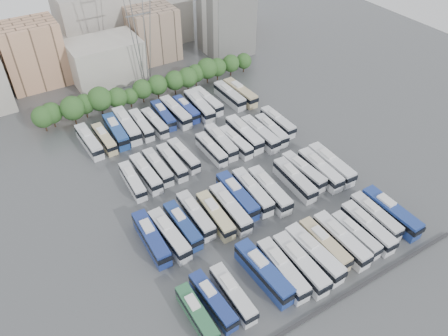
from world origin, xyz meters
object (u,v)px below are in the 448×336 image
bus_r1_s4 (215,215)px  bus_r2_s4 (172,162)px  bus_r0_s12 (375,216)px  bus_r2_s11 (260,133)px  bus_r0_s11 (367,227)px  bus_r3_s7 (176,112)px  bus_r1_s5 (230,208)px  bus_r3_s8 (186,109)px  bus_r2_s8 (221,142)px  bus_r2_s12 (271,130)px  bus_r3_s2 (116,131)px  bus_r0_s5 (282,269)px  bus_r1_s1 (169,235)px  bus_r0_s8 (324,244)px  bus_r3_s0 (89,141)px  bus_r1_s7 (252,191)px  bus_r0_s10 (355,235)px  bus_r1_s8 (269,190)px  bus_r3_s9 (199,106)px  electricity_pylon (139,24)px  bus_r2_s7 (211,149)px  bus_r0_s4 (264,272)px  bus_r3_s6 (163,115)px  bus_r2_s5 (184,155)px  bus_r2_s13 (278,122)px  bus_r0_s0 (197,314)px  bus_r0_s9 (341,240)px  bus_r2_s2 (146,173)px  apartment_tower (226,13)px  bus_r3_s12 (229,95)px  bus_r0_s13 (391,212)px  bus_r3_s1 (104,139)px  bus_r1_s3 (196,215)px  bus_r3_s4 (141,125)px  bus_r2_s1 (133,181)px  bus_r0_s7 (314,254)px  bus_r0_s1 (213,301)px  bus_r1_s6 (237,196)px  bus_r2_s9 (235,142)px  bus_r3_s13 (240,93)px  bus_r0_s2 (233,294)px  bus_r3_s3 (127,125)px  bus_r1_s2 (183,225)px  bus_r1_s12 (320,169)px  bus_r1_s11 (303,171)px  bus_r3_s5 (155,123)px  bus_r1_s13 (331,164)px  bus_r1_s0 (151,238)px  bus_r1_s10 (295,180)px

bus_r1_s4 → bus_r2_s4: size_ratio=1.04×
bus_r0_s12 → bus_r2_s11: bus_r2_s11 is taller
bus_r0_s11 → bus_r3_s7: bearing=104.7°
bus_r1_s5 → bus_r3_s8: 38.79m
bus_r0_s12 → bus_r2_s8: (-13.17, 36.48, 0.04)m
bus_r2_s12 → bus_r3_s2: size_ratio=0.92×
bus_r0_s5 → bus_r1_s1: (-13.19, 17.26, -0.03)m
bus_r0_s8 → bus_r3_s0: size_ratio=0.96×
bus_r1_s7 → bus_r2_s11: size_ratio=0.99×
bus_r0_s10 → bus_r1_s8: 19.27m
bus_r3_s7 → bus_r3_s9: (6.61, -0.77, 0.07)m
electricity_pylon → bus_r2_s7: electricity_pylon is taller
bus_r0_s4 → bus_r0_s5: 3.35m
bus_r1_s5 → bus_r3_s6: size_ratio=1.10×
bus_r1_s1 → bus_r2_s8: (23.21, 20.03, -0.04)m
bus_r2_s5 → bus_r2_s13: size_ratio=0.95×
bus_r0_s0 → bus_r3_s7: 59.02m
bus_r0_s9 → bus_r2_s2: size_ratio=1.08×
apartment_tower → bus_r3_s7: apartment_tower is taller
bus_r2_s13 → bus_r3_s12: bearing=101.6°
bus_r0_s13 → bus_r3_s1: 66.31m
bus_r1_s3 → bus_r3_s4: bearing=85.2°
bus_r0_s5 → bus_r2_s1: bearing=112.9°
bus_r0_s7 → bus_r2_s7: bearing=87.8°
bus_r2_s1 → bus_r2_s12: 36.31m
bus_r0_s13 → bus_r1_s1: (-39.59, 17.40, -0.13)m
bus_r0_s1 → bus_r3_s9: 59.01m
bus_r0_s5 → bus_r2_s11: size_ratio=0.99×
bus_r1_s6 → bus_r0_s4: bearing=-107.9°
bus_r2_s9 → bus_r3_s13: bearing=52.2°
bus_r0_s9 → bus_r0_s8: bearing=164.9°
bus_r1_s3 → bus_r1_s7: size_ratio=0.94×
bus_r2_s1 → bus_r3_s9: size_ratio=0.83×
bus_r0_s7 → bus_r0_s11: bus_r0_s7 is taller
bus_r0_s2 → bus_r3_s3: bus_r3_s3 is taller
bus_r0_s9 → bus_r1_s2: (-23.18, 18.47, -0.18)m
bus_r0_s0 → bus_r0_s5: bearing=-0.9°
bus_r0_s8 → bus_r0_s5: bearing=-176.7°
bus_r3_s3 → bus_r3_s8: (16.47, -0.40, -0.39)m
bus_r1_s4 → bus_r1_s12: 26.53m
bus_r1_s11 → bus_r3_s5: (-19.84, 34.44, -0.15)m
bus_r1_s13 → bus_r1_s0: bearing=-180.0°
bus_r2_s11 → bus_r2_s13: bearing=15.2°
electricity_pylon → bus_r3_s1: bearing=-133.6°
bus_r0_s5 → bus_r2_s11: 40.32m
apartment_tower → bus_r3_s1: (-52.15, -29.14, -11.29)m
bus_r1_s2 → bus_r2_s12: size_ratio=1.00×
bus_r2_s8 → bus_r1_s0: bearing=-142.0°
bus_r0_s13 → bus_r3_s7: 58.15m
bus_r1_s10 → bus_r1_s13: 10.08m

